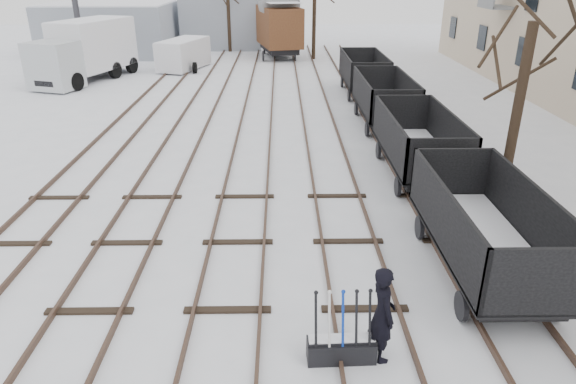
# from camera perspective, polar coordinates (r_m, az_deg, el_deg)

# --- Properties ---
(ground) EXTENTS (120.00, 120.00, 0.00)m
(ground) POSITION_cam_1_polar(r_m,az_deg,el_deg) (11.56, -6.73, -13.01)
(ground) COLOR white
(ground) RESTS_ON ground
(tracks) EXTENTS (13.90, 52.00, 0.16)m
(tracks) POSITION_cam_1_polar(r_m,az_deg,el_deg) (23.90, -3.68, 7.21)
(tracks) COLOR black
(tracks) RESTS_ON ground
(shed_left) EXTENTS (10.00, 8.00, 4.10)m
(shed_left) POSITION_cam_1_polar(r_m,az_deg,el_deg) (47.61, -19.01, 16.79)
(shed_left) COLOR #989FAB
(shed_left) RESTS_ON ground
(shed_right) EXTENTS (7.00, 6.00, 4.50)m
(shed_right) POSITION_cam_1_polar(r_m,az_deg,el_deg) (49.68, -7.20, 18.31)
(shed_right) COLOR #989FAB
(shed_right) RESTS_ON ground
(ground_frame) EXTENTS (1.32, 0.47, 1.49)m
(ground_frame) POSITION_cam_1_polar(r_m,az_deg,el_deg) (10.19, 5.94, -16.80)
(ground_frame) COLOR black
(ground_frame) RESTS_ON ground
(worker) EXTENTS (0.59, 0.79, 1.96)m
(worker) POSITION_cam_1_polar(r_m,az_deg,el_deg) (9.95, 10.46, -13.15)
(worker) COLOR black
(worker) RESTS_ON ground
(freight_wagon_a) EXTENTS (2.22, 5.56, 2.27)m
(freight_wagon_a) POSITION_cam_1_polar(r_m,az_deg,el_deg) (13.15, 20.84, -5.17)
(freight_wagon_a) COLOR black
(freight_wagon_a) RESTS_ON ground
(freight_wagon_b) EXTENTS (2.22, 5.56, 2.27)m
(freight_wagon_b) POSITION_cam_1_polar(r_m,az_deg,el_deg) (18.71, 14.16, 4.30)
(freight_wagon_b) COLOR black
(freight_wagon_b) RESTS_ON ground
(freight_wagon_c) EXTENTS (2.22, 5.56, 2.27)m
(freight_wagon_c) POSITION_cam_1_polar(r_m,az_deg,el_deg) (24.68, 10.57, 9.31)
(freight_wagon_c) COLOR black
(freight_wagon_c) RESTS_ON ground
(freight_wagon_d) EXTENTS (2.22, 5.56, 2.27)m
(freight_wagon_d) POSITION_cam_1_polar(r_m,az_deg,el_deg) (30.83, 8.35, 12.33)
(freight_wagon_d) COLOR black
(freight_wagon_d) RESTS_ON ground
(box_van_wagon) EXTENTS (4.15, 6.21, 4.36)m
(box_van_wagon) POSITION_cam_1_polar(r_m,az_deg,el_deg) (43.21, -1.01, 18.06)
(box_van_wagon) COLOR black
(box_van_wagon) RESTS_ON ground
(lorry) EXTENTS (4.37, 8.64, 3.75)m
(lorry) POSITION_cam_1_polar(r_m,az_deg,el_deg) (36.42, -21.58, 14.43)
(lorry) COLOR black
(lorry) RESTS_ON ground
(panel_van) EXTENTS (3.40, 5.19, 2.11)m
(panel_van) POSITION_cam_1_polar(r_m,az_deg,el_deg) (38.85, -11.52, 14.82)
(panel_van) COLOR silver
(panel_van) RESTS_ON ground
(crane) EXTENTS (2.14, 4.99, 8.37)m
(crane) POSITION_cam_1_polar(r_m,az_deg,el_deg) (41.02, -21.97, 15.65)
(crane) COLOR #2F2F34
(crane) RESTS_ON ground
(tree_near) EXTENTS (0.30, 0.30, 5.54)m
(tree_near) POSITION_cam_1_polar(r_m,az_deg,el_deg) (16.46, 23.96, 7.25)
(tree_near) COLOR black
(tree_near) RESTS_ON ground
(tree_far_left) EXTENTS (0.30, 0.30, 5.34)m
(tree_far_left) POSITION_cam_1_polar(r_m,az_deg,el_deg) (46.61, -6.60, 18.51)
(tree_far_left) COLOR black
(tree_far_left) RESTS_ON ground
(tree_far_right) EXTENTS (0.30, 0.30, 7.22)m
(tree_far_right) POSITION_cam_1_polar(r_m,az_deg,el_deg) (42.42, 2.94, 19.38)
(tree_far_right) COLOR black
(tree_far_right) RESTS_ON ground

